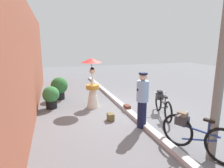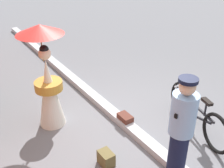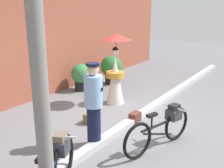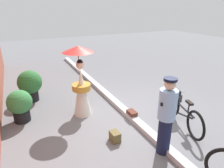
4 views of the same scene
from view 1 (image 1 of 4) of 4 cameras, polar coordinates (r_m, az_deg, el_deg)
name	(u,v)px [view 1 (image 1 of 4)]	position (r m, az deg, el deg)	size (l,w,h in m)	color
ground_plane	(128,112)	(6.81, 4.79, -8.50)	(30.00, 30.00, 0.00)	slate
building_wall	(23,64)	(5.96, -25.49, 5.42)	(14.00, 0.40, 3.63)	brown
sidewalk_curb	(128,111)	(6.79, 4.80, -8.02)	(14.00, 0.20, 0.12)	#B2B2B7
bicycle_near_officer	(196,134)	(4.63, 24.05, -13.68)	(1.65, 0.78, 0.87)	black
bicycle_far_side	(162,104)	(6.61, 14.98, -5.78)	(1.71, 0.62, 0.77)	black
person_officer	(142,99)	(5.41, 9.19, -4.52)	(0.34, 0.38, 1.61)	#141938
person_with_parasol	(92,83)	(7.11, -5.97, 0.20)	(0.78, 0.78, 1.88)	silver
potted_plant_by_door	(51,96)	(7.43, -17.93, -3.51)	(0.63, 0.62, 0.84)	black
potted_plant_small	(60,87)	(8.53, -15.58, -0.82)	(0.74, 0.73, 0.98)	black
backpack_on_pavement	(111,117)	(6.05, -0.39, -9.92)	(0.25, 0.18, 0.23)	brown
backpack_spare	(127,108)	(6.88, 4.63, -7.26)	(0.29, 0.19, 0.22)	#592D23
utility_pole	(224,43)	(4.18, 30.87, 10.69)	(0.18, 0.18, 4.80)	slate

